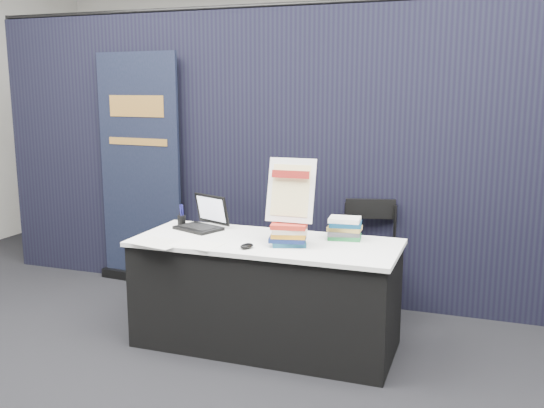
{
  "coord_description": "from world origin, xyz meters",
  "views": [
    {
      "loc": [
        1.38,
        -3.18,
        1.77
      ],
      "look_at": [
        0.05,
        0.55,
        1.01
      ],
      "focal_mm": 40.0,
      "sensor_mm": 36.0,
      "label": 1
    }
  ],
  "objects_px": {
    "pullup_banner": "(140,183)",
    "book_stack_short": "(344,228)",
    "info_sign": "(291,191)",
    "stacking_chair": "(365,254)",
    "laptop": "(201,221)",
    "display_table": "(266,293)",
    "book_stack_tall": "(289,234)"
  },
  "relations": [
    {
      "from": "book_stack_short",
      "to": "stacking_chair",
      "type": "distance_m",
      "value": 0.64
    },
    {
      "from": "book_stack_tall",
      "to": "stacking_chair",
      "type": "xyz_separation_m",
      "value": [
        0.35,
        0.84,
        -0.32
      ]
    },
    {
      "from": "book_stack_short",
      "to": "info_sign",
      "type": "xyz_separation_m",
      "value": [
        -0.3,
        -0.26,
        0.28
      ]
    },
    {
      "from": "book_stack_short",
      "to": "info_sign",
      "type": "distance_m",
      "value": 0.48
    },
    {
      "from": "laptop",
      "to": "pullup_banner",
      "type": "distance_m",
      "value": 1.25
    },
    {
      "from": "info_sign",
      "to": "stacking_chair",
      "type": "relative_size",
      "value": 0.47
    },
    {
      "from": "laptop",
      "to": "info_sign",
      "type": "xyz_separation_m",
      "value": [
        0.76,
        -0.21,
        0.3
      ]
    },
    {
      "from": "laptop",
      "to": "book_stack_short",
      "type": "relative_size",
      "value": 1.64
    },
    {
      "from": "laptop",
      "to": "pullup_banner",
      "type": "height_order",
      "value": "pullup_banner"
    },
    {
      "from": "laptop",
      "to": "book_stack_short",
      "type": "xyz_separation_m",
      "value": [
        1.06,
        0.05,
        0.02
      ]
    },
    {
      "from": "laptop",
      "to": "stacking_chair",
      "type": "height_order",
      "value": "laptop"
    },
    {
      "from": "display_table",
      "to": "laptop",
      "type": "height_order",
      "value": "laptop"
    },
    {
      "from": "laptop",
      "to": "book_stack_tall",
      "type": "relative_size",
      "value": 1.47
    },
    {
      "from": "pullup_banner",
      "to": "laptop",
      "type": "bearing_deg",
      "value": -33.31
    },
    {
      "from": "info_sign",
      "to": "stacking_chair",
      "type": "xyz_separation_m",
      "value": [
        0.35,
        0.81,
        -0.6
      ]
    },
    {
      "from": "book_stack_tall",
      "to": "info_sign",
      "type": "bearing_deg",
      "value": 90.0
    },
    {
      "from": "info_sign",
      "to": "stacking_chair",
      "type": "height_order",
      "value": "info_sign"
    },
    {
      "from": "book_stack_short",
      "to": "laptop",
      "type": "bearing_deg",
      "value": -177.54
    },
    {
      "from": "pullup_banner",
      "to": "book_stack_tall",
      "type": "bearing_deg",
      "value": -25.38
    },
    {
      "from": "book_stack_short",
      "to": "stacking_chair",
      "type": "height_order",
      "value": "stacking_chair"
    },
    {
      "from": "book_stack_tall",
      "to": "book_stack_short",
      "type": "relative_size",
      "value": 1.12
    },
    {
      "from": "display_table",
      "to": "book_stack_short",
      "type": "xyz_separation_m",
      "value": [
        0.49,
        0.22,
        0.45
      ]
    },
    {
      "from": "pullup_banner",
      "to": "stacking_chair",
      "type": "bearing_deg",
      "value": 0.02
    },
    {
      "from": "book_stack_tall",
      "to": "pullup_banner",
      "type": "bearing_deg",
      "value": 149.94
    },
    {
      "from": "display_table",
      "to": "laptop",
      "type": "bearing_deg",
      "value": 162.69
    },
    {
      "from": "book_stack_tall",
      "to": "display_table",
      "type": "bearing_deg",
      "value": 161.41
    },
    {
      "from": "display_table",
      "to": "info_sign",
      "type": "distance_m",
      "value": 0.76
    },
    {
      "from": "book_stack_tall",
      "to": "info_sign",
      "type": "xyz_separation_m",
      "value": [
        0.0,
        0.03,
        0.28
      ]
    },
    {
      "from": "pullup_banner",
      "to": "book_stack_short",
      "type": "bearing_deg",
      "value": -14.77
    },
    {
      "from": "display_table",
      "to": "book_stack_short",
      "type": "relative_size",
      "value": 7.79
    },
    {
      "from": "book_stack_short",
      "to": "info_sign",
      "type": "bearing_deg",
      "value": -139.44
    },
    {
      "from": "book_stack_tall",
      "to": "pullup_banner",
      "type": "height_order",
      "value": "pullup_banner"
    }
  ]
}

